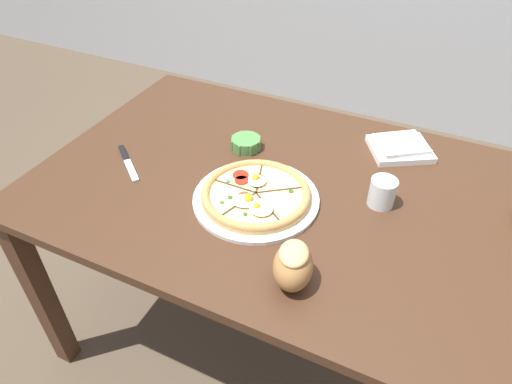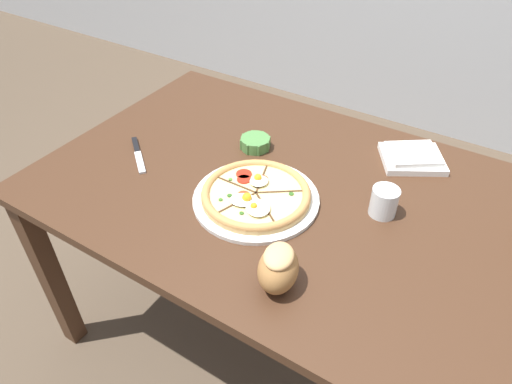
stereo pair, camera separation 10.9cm
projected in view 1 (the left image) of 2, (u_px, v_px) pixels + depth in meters
ground_plane at (276, 332)px, 1.78m from camera, size 12.00×12.00×0.00m
dining_table at (282, 208)px, 1.37m from camera, size 1.43×0.93×0.74m
pizza at (256, 195)px, 1.25m from camera, size 0.35×0.35×0.06m
ramekin_bowl at (246, 143)px, 1.45m from camera, size 0.10×0.10×0.04m
napkin_folded at (400, 147)px, 1.43m from camera, size 0.23×0.22×0.04m
bread_piece_mid at (293, 265)px, 1.00m from camera, size 0.12×0.14×0.11m
knife_main at (128, 162)px, 1.39m from camera, size 0.16×0.14×0.01m
water_glass at (382, 194)px, 1.23m from camera, size 0.07×0.07×0.08m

